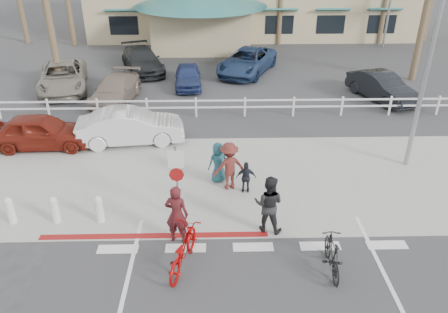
{
  "coord_description": "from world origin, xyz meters",
  "views": [
    {
      "loc": [
        -1.1,
        -9.49,
        8.51
      ],
      "look_at": [
        -0.8,
        3.53,
        1.5
      ],
      "focal_mm": 35.0,
      "sensor_mm": 36.0,
      "label": 1
    }
  ],
  "objects_px": {
    "bike_red": "(183,250)",
    "bike_black": "(332,255)",
    "car_white_sedan": "(131,127)",
    "car_red_compact": "(41,131)",
    "sign_post": "(177,179)"
  },
  "relations": [
    {
      "from": "sign_post",
      "to": "bike_black",
      "type": "relative_size",
      "value": 1.64
    },
    {
      "from": "sign_post",
      "to": "car_white_sedan",
      "type": "relative_size",
      "value": 0.64
    },
    {
      "from": "bike_red",
      "to": "bike_black",
      "type": "distance_m",
      "value": 4.09
    },
    {
      "from": "bike_red",
      "to": "bike_black",
      "type": "bearing_deg",
      "value": -169.16
    },
    {
      "from": "sign_post",
      "to": "bike_red",
      "type": "height_order",
      "value": "sign_post"
    },
    {
      "from": "sign_post",
      "to": "car_red_compact",
      "type": "relative_size",
      "value": 0.68
    },
    {
      "from": "sign_post",
      "to": "car_red_compact",
      "type": "xyz_separation_m",
      "value": [
        -6.15,
        5.2,
        -0.72
      ]
    },
    {
      "from": "bike_black",
      "to": "bike_red",
      "type": "bearing_deg",
      "value": -1.65
    },
    {
      "from": "bike_red",
      "to": "bike_black",
      "type": "xyz_separation_m",
      "value": [
        4.08,
        -0.26,
        -0.04
      ]
    },
    {
      "from": "bike_red",
      "to": "sign_post",
      "type": "bearing_deg",
      "value": -68.65
    },
    {
      "from": "bike_red",
      "to": "car_white_sedan",
      "type": "bearing_deg",
      "value": -56.5
    },
    {
      "from": "bike_black",
      "to": "car_white_sedan",
      "type": "bearing_deg",
      "value": -48.11
    },
    {
      "from": "car_white_sedan",
      "to": "car_red_compact",
      "type": "bearing_deg",
      "value": 87.85
    },
    {
      "from": "sign_post",
      "to": "car_red_compact",
      "type": "distance_m",
      "value": 8.09
    },
    {
      "from": "car_red_compact",
      "to": "bike_black",
      "type": "bearing_deg",
      "value": -128.02
    }
  ]
}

